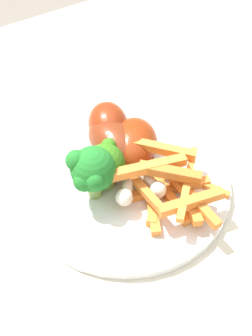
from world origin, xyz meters
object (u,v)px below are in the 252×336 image
dining_table (102,214)px  chicken_drumstick_near (116,144)px  dinner_plate (126,182)px  carrot_fries_pile (168,186)px  chicken_drumstick_far (109,127)px  broccoli_floret_front (104,163)px  chicken_drumstick_extra (133,145)px  broccoli_floret_middle (91,169)px

dining_table → chicken_drumstick_near: bearing=150.0°
dinner_plate → chicken_drumstick_near: 0.05m
carrot_fries_pile → chicken_drumstick_far: 0.11m
broccoli_floret_front → chicken_drumstick_extra: size_ratio=0.50×
carrot_fries_pile → chicken_drumstick_far: size_ratio=1.22×
broccoli_floret_front → carrot_fries_pile: size_ratio=0.44×
broccoli_floret_front → chicken_drumstick_extra: broccoli_floret_front is taller
dinner_plate → broccoli_floret_front: size_ratio=4.15×
broccoli_floret_middle → chicken_drumstick_far: 0.09m
dining_table → broccoli_floret_front: broccoli_floret_front is taller
chicken_drumstick_far → carrot_fries_pile: bearing=94.2°
dining_table → chicken_drumstick_near: size_ratio=7.73×
dinner_plate → broccoli_floret_middle: (0.04, -0.00, 0.05)m
dining_table → broccoli_floret_middle: broccoli_floret_middle is taller
broccoli_floret_front → chicken_drumstick_far: broccoli_floret_front is taller
chicken_drumstick_extra → carrot_fries_pile: bearing=90.0°
dining_table → chicken_drumstick_extra: (-0.04, 0.02, 0.14)m
chicken_drumstick_far → chicken_drumstick_near: bearing=75.3°
broccoli_floret_front → chicken_drumstick_far: 0.07m
broccoli_floret_front → chicken_drumstick_far: (-0.04, -0.06, -0.01)m
dinner_plate → broccoli_floret_front: 0.05m
broccoli_floret_front → dining_table: bearing=-108.9°
carrot_fries_pile → chicken_drumstick_near: chicken_drumstick_near is taller
broccoli_floret_front → chicken_drumstick_far: size_ratio=0.53×
chicken_drumstick_extra → chicken_drumstick_near: bearing=-37.1°
chicken_drumstick_far → broccoli_floret_middle: bearing=46.1°
carrot_fries_pile → chicken_drumstick_extra: size_ratio=1.14×
dining_table → dinner_plate: 0.12m
broccoli_floret_middle → carrot_fries_pile: broccoli_floret_middle is taller
dinner_plate → chicken_drumstick_extra: bearing=-136.2°
broccoli_floret_middle → carrot_fries_pile: bearing=144.4°
dinner_plate → chicken_drumstick_near: chicken_drumstick_near is taller
dinner_plate → chicken_drumstick_far: chicken_drumstick_far is taller
chicken_drumstick_near → chicken_drumstick_far: 0.03m
chicken_drumstick_extra → dining_table: bearing=-33.4°
carrot_fries_pile → chicken_drumstick_extra: 0.07m
chicken_drumstick_near → chicken_drumstick_extra: size_ratio=1.16×
chicken_drumstick_near → chicken_drumstick_far: bearing=-104.7°
broccoli_floret_middle → chicken_drumstick_near: (-0.05, -0.03, -0.02)m
broccoli_floret_middle → carrot_fries_pile: 0.09m
chicken_drumstick_far → chicken_drumstick_extra: 0.04m
chicken_drumstick_far → chicken_drumstick_extra: chicken_drumstick_far is taller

